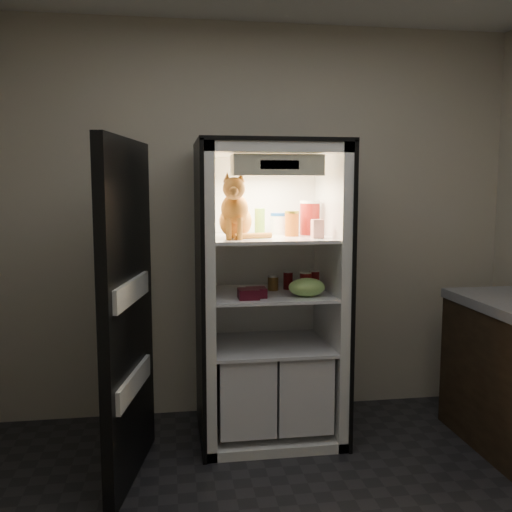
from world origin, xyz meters
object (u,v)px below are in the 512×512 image
at_px(tabby_cat, 235,214).
at_px(grape_bag, 307,287).
at_px(refrigerator, 268,313).
at_px(mayo_tub, 278,224).
at_px(berry_box_right, 257,292).
at_px(soda_can_c, 306,283).
at_px(cream_carton, 317,229).
at_px(condiment_jar, 273,283).
at_px(salsa_jar, 292,224).
at_px(pepper_jar, 310,218).
at_px(parmesan_shaker, 260,222).
at_px(berry_box_left, 248,294).
at_px(soda_can_b, 314,281).
at_px(soda_can_a, 288,280).

relative_size(tabby_cat, grape_bag, 1.77).
bearing_deg(refrigerator, mayo_tub, 50.07).
xyz_separation_m(mayo_tub, berry_box_right, (-0.19, -0.30, -0.39)).
height_order(soda_can_c, grape_bag, soda_can_c).
height_order(cream_carton, condiment_jar, cream_carton).
bearing_deg(salsa_jar, berry_box_right, -146.86).
bearing_deg(pepper_jar, parmesan_shaker, -177.26).
height_order(condiment_jar, berry_box_right, condiment_jar).
height_order(grape_bag, berry_box_left, grape_bag).
bearing_deg(condiment_jar, grape_bag, -54.86).
bearing_deg(condiment_jar, soda_can_c, -41.65).
xyz_separation_m(cream_carton, grape_bag, (-0.07, -0.03, -0.35)).
relative_size(salsa_jar, grape_bag, 0.71).
distance_m(soda_can_c, berry_box_left, 0.39).
relative_size(tabby_cat, parmesan_shaker, 2.30).
bearing_deg(grape_bag, tabby_cat, 167.77).
bearing_deg(cream_carton, soda_can_b, 81.57).
relative_size(soda_can_a, condiment_jar, 1.18).
xyz_separation_m(salsa_jar, soda_can_b, (0.15, -0.00, -0.37)).
height_order(berry_box_left, berry_box_right, berry_box_left).
height_order(salsa_jar, cream_carton, salsa_jar).
height_order(mayo_tub, soda_can_c, mayo_tub).
xyz_separation_m(soda_can_a, soda_can_c, (0.07, -0.18, 0.01)).
bearing_deg(pepper_jar, berry_box_left, -146.58).
relative_size(refrigerator, tabby_cat, 4.75).
xyz_separation_m(soda_can_a, berry_box_left, (-0.30, -0.28, -0.03)).
bearing_deg(grape_bag, parmesan_shaker, 134.62).
bearing_deg(soda_can_b, pepper_jar, 96.42).
bearing_deg(soda_can_c, berry_box_left, -164.75).
xyz_separation_m(tabby_cat, grape_bag, (0.42, -0.09, -0.44)).
distance_m(pepper_jar, soda_can_b, 0.40).
distance_m(parmesan_shaker, pepper_jar, 0.33).
relative_size(mayo_tub, condiment_jar, 1.45).
bearing_deg(pepper_jar, condiment_jar, -172.13).
xyz_separation_m(refrigerator, soda_can_b, (0.29, -0.05, 0.21)).
bearing_deg(pepper_jar, soda_can_c, -110.26).
bearing_deg(grape_bag, soda_can_b, 63.29).
distance_m(pepper_jar, grape_bag, 0.49).
distance_m(parmesan_shaker, soda_can_a, 0.42).
distance_m(tabby_cat, grape_bag, 0.62).
bearing_deg(soda_can_c, salsa_jar, 122.16).
relative_size(berry_box_left, berry_box_right, 1.05).
height_order(parmesan_shaker, berry_box_left, parmesan_shaker).
distance_m(soda_can_a, soda_can_c, 0.19).
distance_m(pepper_jar, berry_box_right, 0.63).
distance_m(mayo_tub, soda_can_b, 0.44).
bearing_deg(soda_can_c, mayo_tub, 117.19).
bearing_deg(berry_box_left, grape_bag, 3.80).
height_order(parmesan_shaker, soda_can_c, parmesan_shaker).
height_order(soda_can_c, condiment_jar, soda_can_c).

